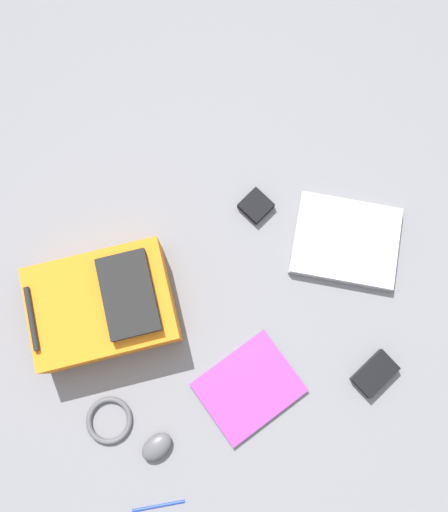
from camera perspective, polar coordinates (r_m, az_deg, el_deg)
The scene contains 9 objects.
ground_plane at distance 1.62m, azimuth -0.25°, elevation -1.89°, with size 3.85×3.85×0.00m, color slate.
backpack at distance 1.58m, azimuth -12.87°, elevation -5.20°, with size 0.39×0.46×0.16m.
laptop at distance 1.67m, azimuth 13.11°, elevation 1.62°, with size 0.40×0.42×0.03m.
book_manual at distance 1.59m, azimuth 2.70°, elevation -14.03°, with size 0.26×0.30×0.02m.
computer_mouse at distance 1.61m, azimuth -7.31°, elevation -19.84°, with size 0.06×0.09×0.04m, color #4C4C51.
cable_coil at distance 1.63m, azimuth -12.33°, elevation -17.02°, with size 0.13×0.13×0.02m, color #4C4C51.
power_brick at distance 1.64m, azimuth 16.05°, elevation -12.15°, with size 0.08×0.13×0.03m, color black.
pen_black at distance 1.65m, azimuth -7.14°, elevation -25.34°, with size 0.01×0.01×0.15m, color #1933B2.
earbud_pouch at distance 1.67m, azimuth 3.48°, elevation 5.46°, with size 0.08×0.08×0.03m, color black.
Camera 1 is at (-0.26, 0.12, 1.60)m, focal length 36.89 mm.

